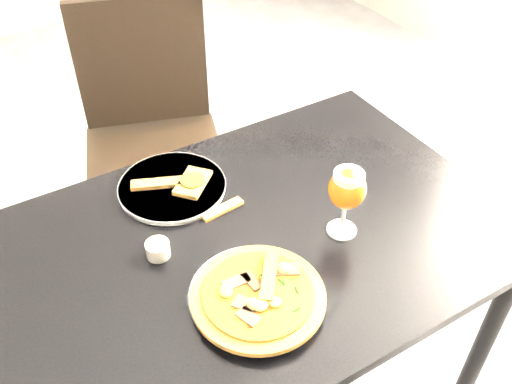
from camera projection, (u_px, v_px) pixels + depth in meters
dining_table at (254, 263)px, 1.38m from camera, size 1.21×0.82×0.75m
chair_far at (152, 137)px, 1.97m from camera, size 0.58×0.58×0.99m
plate_main at (254, 296)px, 1.19m from camera, size 0.34×0.34×0.01m
pizza at (258, 295)px, 1.17m from camera, size 0.28×0.28×0.03m
plate_second at (172, 187)px, 1.45m from camera, size 0.36×0.36×0.01m
crust_scraps at (181, 182)px, 1.44m from camera, size 0.21×0.15×0.02m
loose_crust at (222, 209)px, 1.39m from camera, size 0.11×0.04×0.01m
sauce_cup at (158, 249)px, 1.27m from camera, size 0.05×0.05×0.04m
beer_glass at (347, 189)px, 1.25m from camera, size 0.09×0.09×0.18m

